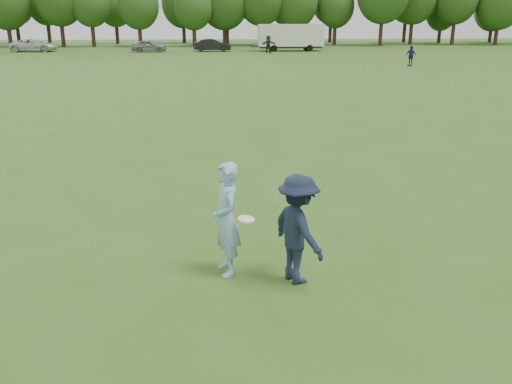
# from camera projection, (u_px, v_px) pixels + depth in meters

# --- Properties ---
(ground) EXTENTS (200.00, 200.00, 0.00)m
(ground) POSITION_uv_depth(u_px,v_px,m) (200.00, 258.00, 9.35)
(ground) COLOR #335818
(ground) RESTS_ON ground
(thrower) EXTENTS (0.59, 0.76, 1.84)m
(thrower) POSITION_uv_depth(u_px,v_px,m) (226.00, 219.00, 8.54)
(thrower) COLOR #8BBBD7
(thrower) RESTS_ON ground
(defender) EXTENTS (1.06, 1.29, 1.73)m
(defender) POSITION_uv_depth(u_px,v_px,m) (298.00, 229.00, 8.29)
(defender) COLOR #182135
(defender) RESTS_ON ground
(player_far_b) EXTENTS (0.93, 1.05, 1.70)m
(player_far_b) POSITION_uv_depth(u_px,v_px,m) (411.00, 56.00, 46.34)
(player_far_b) COLOR navy
(player_far_b) RESTS_ON ground
(player_far_d) EXTENTS (1.97, 1.28, 2.03)m
(player_far_d) POSITION_uv_depth(u_px,v_px,m) (268.00, 44.00, 62.95)
(player_far_d) COLOR #252525
(player_far_d) RESTS_ON ground
(car_c) EXTENTS (5.46, 2.55, 1.51)m
(car_c) POSITION_uv_depth(u_px,v_px,m) (34.00, 45.00, 65.64)
(car_c) COLOR silver
(car_c) RESTS_ON ground
(car_e) EXTENTS (4.16, 1.72, 1.41)m
(car_e) POSITION_uv_depth(u_px,v_px,m) (149.00, 46.00, 65.21)
(car_e) COLOR slate
(car_e) RESTS_ON ground
(car_f) EXTENTS (4.59, 1.69, 1.50)m
(car_f) POSITION_uv_depth(u_px,v_px,m) (212.00, 45.00, 66.28)
(car_f) COLOR black
(car_f) RESTS_ON ground
(field_cone) EXTENTS (0.28, 0.28, 0.30)m
(field_cone) POSITION_uv_depth(u_px,v_px,m) (387.00, 58.00, 53.51)
(field_cone) COLOR orange
(field_cone) RESTS_ON ground
(disc_in_play) EXTENTS (0.33, 0.33, 0.07)m
(disc_in_play) POSITION_uv_depth(u_px,v_px,m) (246.00, 219.00, 8.36)
(disc_in_play) COLOR white
(disc_in_play) RESTS_ON ground
(cargo_trailer) EXTENTS (9.00, 2.75, 3.20)m
(cargo_trailer) POSITION_uv_depth(u_px,v_px,m) (291.00, 36.00, 66.91)
(cargo_trailer) COLOR white
(cargo_trailer) RESTS_ON ground
(treeline) EXTENTS (130.35, 18.39, 11.74)m
(treeline) POSITION_uv_depth(u_px,v_px,m) (224.00, 1.00, 80.57)
(treeline) COLOR #332114
(treeline) RESTS_ON ground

